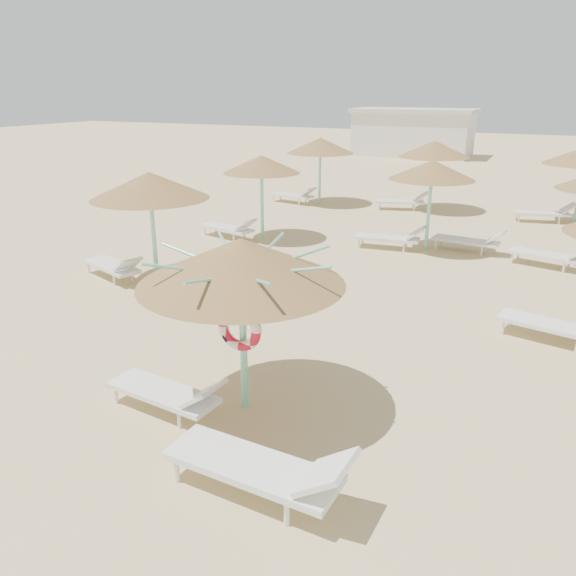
% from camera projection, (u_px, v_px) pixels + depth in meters
% --- Properties ---
extents(ground, '(120.00, 120.00, 0.00)m').
position_uv_depth(ground, '(244.00, 417.00, 8.33)').
color(ground, tan).
rests_on(ground, ground).
extents(main_palapa, '(2.96, 2.96, 2.65)m').
position_uv_depth(main_palapa, '(241.00, 263.00, 7.84)').
color(main_palapa, '#7FDCC3').
rests_on(main_palapa, ground).
extents(lounger_main_a, '(2.00, 0.79, 0.71)m').
position_uv_depth(lounger_main_a, '(169.00, 393.00, 8.33)').
color(lounger_main_a, white).
rests_on(lounger_main_a, ground).
extents(lounger_main_b, '(2.37, 0.82, 0.85)m').
position_uv_depth(lounger_main_b, '(263.00, 468.00, 6.58)').
color(lounger_main_b, white).
rests_on(lounger_main_b, ground).
extents(palapa_field, '(20.29, 14.50, 2.72)m').
position_uv_depth(palapa_field, '(487.00, 175.00, 15.70)').
color(palapa_field, '#7FDCC3').
rests_on(palapa_field, ground).
extents(service_hut, '(8.40, 4.40, 3.25)m').
position_uv_depth(service_hut, '(413.00, 132.00, 39.98)').
color(service_hut, silver).
rests_on(service_hut, ground).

